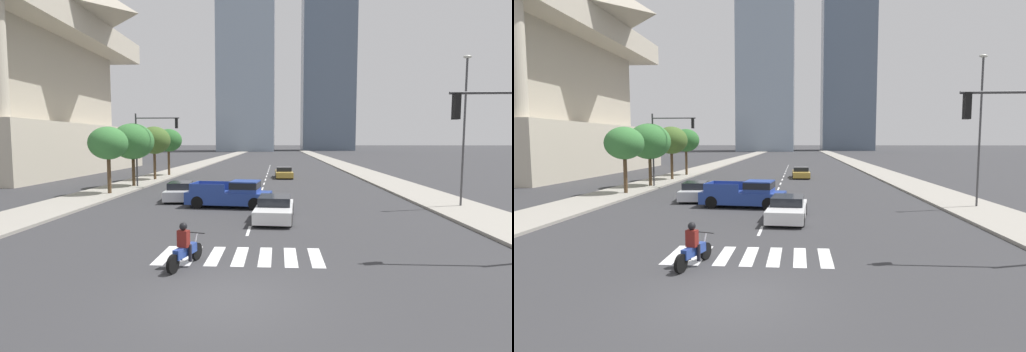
{
  "view_description": "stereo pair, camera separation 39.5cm",
  "coord_description": "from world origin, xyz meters",
  "views": [
    {
      "loc": [
        1.33,
        -9.81,
        4.11
      ],
      "look_at": [
        0.0,
        13.76,
        2.0
      ],
      "focal_mm": 27.29,
      "sensor_mm": 36.0,
      "label": 1
    },
    {
      "loc": [
        1.73,
        -9.78,
        4.11
      ],
      "look_at": [
        0.0,
        13.76,
        2.0
      ],
      "focal_mm": 27.29,
      "sensor_mm": 36.0,
      "label": 2
    }
  ],
  "objects": [
    {
      "name": "ground_plane",
      "position": [
        0.0,
        0.0,
        0.0
      ],
      "size": [
        800.0,
        800.0,
        0.0
      ],
      "primitive_type": "plane",
      "color": "#333335"
    },
    {
      "name": "sidewalk_east",
      "position": [
        12.34,
        30.0,
        0.07
      ],
      "size": [
        4.0,
        260.0,
        0.15
      ],
      "primitive_type": "cube",
      "color": "gray",
      "rests_on": "ground"
    },
    {
      "name": "sidewalk_west",
      "position": [
        -12.34,
        30.0,
        0.07
      ],
      "size": [
        4.0,
        260.0,
        0.15
      ],
      "primitive_type": "cube",
      "color": "gray",
      "rests_on": "ground"
    },
    {
      "name": "crosswalk_near",
      "position": [
        0.0,
        3.76,
        0.0
      ],
      "size": [
        5.85,
        2.37,
        0.01
      ],
      "color": "silver",
      "rests_on": "ground"
    },
    {
      "name": "lane_divider_center",
      "position": [
        0.0,
        31.76,
        0.0
      ],
      "size": [
        0.14,
        50.0,
        0.01
      ],
      "color": "silver",
      "rests_on": "ground"
    },
    {
      "name": "motorcycle_lead",
      "position": [
        -1.7,
        2.53,
        0.58
      ],
      "size": [
        0.91,
        2.05,
        1.49
      ],
      "rotation": [
        0.0,
        0.0,
        1.27
      ],
      "color": "black",
      "rests_on": "ground"
    },
    {
      "name": "pickup_truck",
      "position": [
        -1.47,
        14.17,
        0.81
      ],
      "size": [
        5.42,
        2.51,
        1.67
      ],
      "rotation": [
        0.0,
        0.0,
        -0.11
      ],
      "color": "navy",
      "rests_on": "ground"
    },
    {
      "name": "sedan_gold_0",
      "position": [
        2.01,
        34.07,
        0.57
      ],
      "size": [
        2.03,
        4.72,
        1.21
      ],
      "rotation": [
        0.0,
        0.0,
        -1.54
      ],
      "color": "#B28E38",
      "rests_on": "ground"
    },
    {
      "name": "sedan_white_1",
      "position": [
        1.17,
        10.42,
        0.57
      ],
      "size": [
        2.11,
        4.64,
        1.23
      ],
      "rotation": [
        0.0,
        0.0,
        -1.63
      ],
      "color": "silver",
      "rests_on": "ground"
    },
    {
      "name": "sedan_silver_2",
      "position": [
        -5.51,
        17.11,
        0.59
      ],
      "size": [
        2.15,
        4.89,
        1.27
      ],
      "rotation": [
        0.0,
        0.0,
        1.66
      ],
      "color": "#B7BABF",
      "rests_on": "ground"
    },
    {
      "name": "traffic_signal_far",
      "position": [
        -9.78,
        23.89,
        4.47
      ],
      "size": [
        4.17,
        0.28,
        6.39
      ],
      "color": "#333335",
      "rests_on": "sidewalk_west"
    },
    {
      "name": "street_lamp_east",
      "position": [
        12.64,
        14.66,
        5.32
      ],
      "size": [
        0.5,
        0.24,
        9.11
      ],
      "color": "#3F3F42",
      "rests_on": "sidewalk_east"
    },
    {
      "name": "street_tree_nearest",
      "position": [
        -11.54,
        19.07,
        3.95
      ],
      "size": [
        2.94,
        2.94,
        5.07
      ],
      "color": "#4C3823",
      "rests_on": "sidewalk_west"
    },
    {
      "name": "street_tree_second",
      "position": [
        -11.54,
        24.1,
        4.09
      ],
      "size": [
        3.73,
        3.73,
        5.54
      ],
      "color": "#4C3823",
      "rests_on": "sidewalk_west"
    },
    {
      "name": "street_tree_third",
      "position": [
        -11.54,
        30.11,
        4.2
      ],
      "size": [
        3.35,
        3.35,
        5.5
      ],
      "color": "#4C3823",
      "rests_on": "sidewalk_west"
    },
    {
      "name": "street_tree_fourth",
      "position": [
        -11.54,
        35.4,
        4.21
      ],
      "size": [
        3.14,
        3.14,
        5.41
      ],
      "color": "#4C3823",
      "rests_on": "sidewalk_west"
    },
    {
      "name": "office_tower_left_skyline",
      "position": [
        -11.82,
        157.83,
        46.32
      ],
      "size": [
        22.99,
        28.42,
        101.87
      ],
      "color": "#8C9EB2",
      "rests_on": "ground"
    },
    {
      "name": "office_tower_center_skyline",
      "position": [
        23.58,
        172.42,
        49.97
      ],
      "size": [
        22.78,
        21.15,
        111.85
      ],
      "color": "slate",
      "rests_on": "ground"
    }
  ]
}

